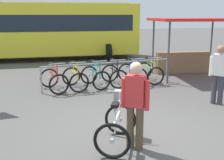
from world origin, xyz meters
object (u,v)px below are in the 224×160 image
at_px(racked_bike_black, 114,75).
at_px(racked_bike_lime, 150,72).
at_px(featured_bicycle, 117,122).
at_px(bus_distant, 45,27).
at_px(person_with_featured_bike, 135,102).
at_px(racked_bike_teal, 95,77).
at_px(market_stall, 189,41).
at_px(racked_bike_blue, 132,74).
at_px(racked_bike_yellow, 75,78).
at_px(pedestrian_with_backpack, 219,71).
at_px(racked_bike_red, 54,80).

height_order(racked_bike_black, racked_bike_lime, same).
bearing_deg(featured_bicycle, racked_bike_black, 74.71).
xyz_separation_m(racked_bike_black, bus_distant, (-1.99, 6.71, 1.37)).
distance_m(featured_bicycle, person_with_featured_bike, 0.60).
distance_m(racked_bike_teal, bus_distant, 7.03).
xyz_separation_m(racked_bike_black, market_stall, (3.38, 0.87, 1.03)).
bearing_deg(racked_bike_teal, racked_bike_blue, 5.04).
xyz_separation_m(racked_bike_yellow, featured_bicycle, (0.19, -4.27, 0.08)).
height_order(racked_bike_teal, pedestrian_with_backpack, pedestrian_with_backpack).
relative_size(racked_bike_red, bus_distant, 0.12).
bearing_deg(racked_bike_teal, racked_bike_black, 5.04).
xyz_separation_m(racked_bike_red, pedestrian_with_backpack, (4.28, -2.59, 0.57)).
bearing_deg(market_stall, racked_bike_yellow, -168.27).
height_order(racked_bike_red, featured_bicycle, same).
relative_size(racked_bike_black, featured_bicycle, 0.88).
bearing_deg(racked_bike_red, racked_bike_blue, 5.04).
height_order(featured_bicycle, pedestrian_with_backpack, pedestrian_with_backpack).
relative_size(racked_bike_teal, racked_bike_blue, 1.02).
relative_size(racked_bike_blue, market_stall, 0.36).
bearing_deg(person_with_featured_bike, bus_distant, 95.23).
bearing_deg(racked_bike_yellow, featured_bicycle, -87.40).
xyz_separation_m(racked_bike_red, featured_bicycle, (0.89, -4.21, 0.08)).
bearing_deg(racked_bike_teal, pedestrian_with_backpack, -43.23).
bearing_deg(bus_distant, racked_bike_red, -90.86).
bearing_deg(racked_bike_blue, bus_distant, 111.99).
relative_size(racked_bike_red, pedestrian_with_backpack, 0.75).
relative_size(racked_bike_teal, featured_bicycle, 0.97).
distance_m(featured_bicycle, pedestrian_with_backpack, 3.79).
distance_m(racked_bike_black, featured_bicycle, 4.55).
xyz_separation_m(racked_bike_red, racked_bike_blue, (2.79, 0.25, 0.00)).
xyz_separation_m(racked_bike_black, racked_bike_blue, (0.70, 0.06, 0.00)).
relative_size(racked_bike_yellow, pedestrian_with_backpack, 0.71).
xyz_separation_m(racked_bike_lime, market_stall, (1.98, 0.74, 1.03)).
height_order(racked_bike_black, pedestrian_with_backpack, pedestrian_with_backpack).
bearing_deg(racked_bike_yellow, racked_bike_red, -174.96).
bearing_deg(racked_bike_black, racked_bike_red, -174.96).
xyz_separation_m(racked_bike_lime, pedestrian_with_backpack, (0.80, -2.90, 0.57)).
distance_m(person_with_featured_bike, market_stall, 7.04).
relative_size(featured_bicycle, market_stall, 0.38).
distance_m(racked_bike_teal, person_with_featured_bike, 4.65).
xyz_separation_m(racked_bike_red, racked_bike_yellow, (0.70, 0.06, 0.00)).
bearing_deg(featured_bicycle, pedestrian_with_backpack, 25.43).
height_order(racked_bike_lime, pedestrian_with_backpack, pedestrian_with_backpack).
distance_m(racked_bike_blue, person_with_featured_bike, 5.04).
distance_m(racked_bike_red, racked_bike_blue, 2.80).
bearing_deg(racked_bike_red, racked_bike_black, 5.04).
xyz_separation_m(racked_bike_yellow, racked_bike_blue, (2.09, 0.18, 0.00)).
xyz_separation_m(racked_bike_blue, bus_distant, (-2.69, 6.65, 1.37)).
xyz_separation_m(featured_bicycle, person_with_featured_bike, (0.26, -0.28, 0.46)).
bearing_deg(racked_bike_black, pedestrian_with_backpack, -51.71).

